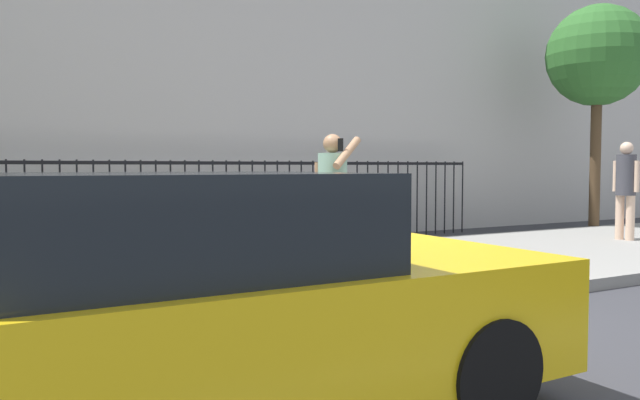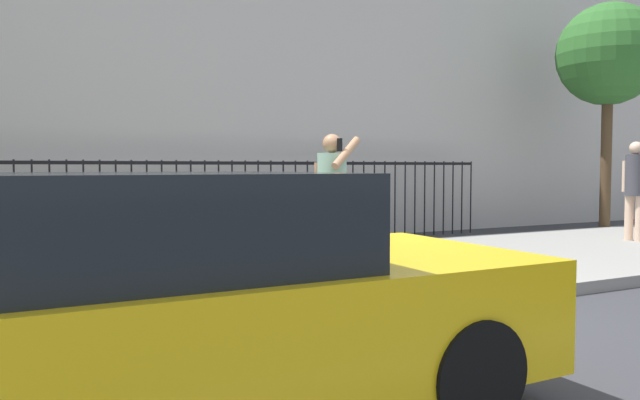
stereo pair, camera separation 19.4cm
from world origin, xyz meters
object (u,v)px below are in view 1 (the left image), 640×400
taxi_yellow (204,305)px  pedestrian_on_phone (331,196)px  street_tree_mid (598,57)px  pedestrian_walking (626,184)px

taxi_yellow → pedestrian_on_phone: 3.87m
taxi_yellow → street_tree_mid: 12.98m
pedestrian_on_phone → pedestrian_walking: size_ratio=0.96×
taxi_yellow → pedestrian_walking: bearing=22.6°
pedestrian_on_phone → pedestrian_walking: 6.80m
pedestrian_walking → street_tree_mid: (1.85, 2.06, 2.75)m
taxi_yellow → pedestrian_on_phone: bearing=49.3°
taxi_yellow → street_tree_mid: bearing=28.1°
pedestrian_on_phone → street_tree_mid: bearing=19.3°
pedestrian_walking → street_tree_mid: street_tree_mid is taller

